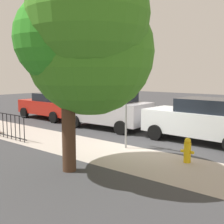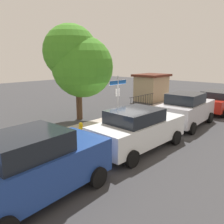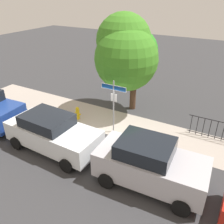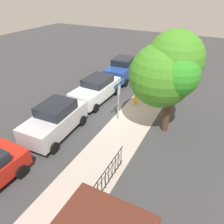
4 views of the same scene
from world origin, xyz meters
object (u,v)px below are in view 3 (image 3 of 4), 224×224
shade_tree (127,52)px  fire_hydrant (78,113)px  car_white (52,133)px  car_silver (150,164)px  street_sign (114,98)px

shade_tree → fire_hydrant: size_ratio=7.44×
car_white → fire_hydrant: car_white is taller
car_white → car_silver: (4.81, 0.08, 0.06)m
shade_tree → car_silver: (3.62, -5.30, -2.72)m
shade_tree → car_silver: shade_tree is taller
shade_tree → car_silver: size_ratio=1.35×
car_silver → fire_hydrant: (-5.54, 2.83, -0.58)m
street_sign → shade_tree: 3.21m
car_white → fire_hydrant: size_ratio=5.95×
fire_hydrant → shade_tree: bearing=52.2°
street_sign → car_white: (-1.79, -2.71, -1.10)m
shade_tree → car_white: (-1.19, -5.39, -2.78)m
car_silver → fire_hydrant: car_silver is taller
street_sign → car_silver: (3.02, -2.63, -1.04)m
street_sign → shade_tree: (-0.60, 2.67, 1.68)m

